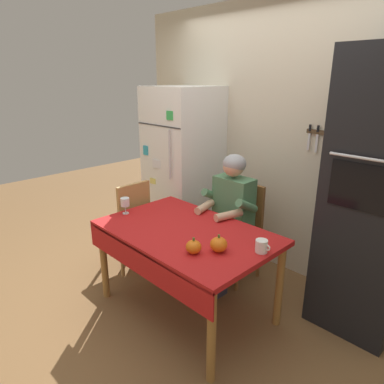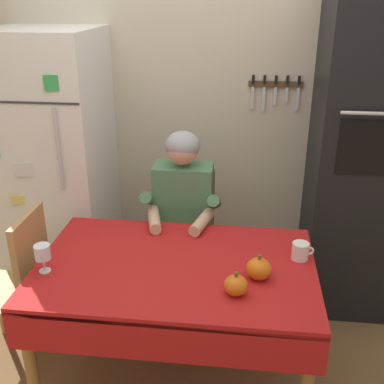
% 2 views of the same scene
% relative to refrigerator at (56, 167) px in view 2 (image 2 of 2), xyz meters
% --- Properties ---
extents(back_wall_assembly, '(3.70, 0.13, 2.60)m').
position_rel_refrigerator_xyz_m(back_wall_assembly, '(1.00, 0.39, 0.40)').
color(back_wall_assembly, beige).
rests_on(back_wall_assembly, ground).
extents(refrigerator, '(0.68, 0.71, 1.80)m').
position_rel_refrigerator_xyz_m(refrigerator, '(0.00, 0.00, 0.00)').
color(refrigerator, white).
rests_on(refrigerator, ground).
extents(wall_oven, '(0.60, 0.64, 2.10)m').
position_rel_refrigerator_xyz_m(wall_oven, '(2.00, 0.04, 0.15)').
color(wall_oven, black).
rests_on(wall_oven, ground).
extents(dining_table, '(1.40, 0.90, 0.74)m').
position_rel_refrigerator_xyz_m(dining_table, '(0.95, -0.88, -0.24)').
color(dining_table, '#9E6B33').
rests_on(dining_table, ground).
extents(chair_behind_person, '(0.40, 0.40, 0.93)m').
position_rel_refrigerator_xyz_m(chair_behind_person, '(0.90, -0.09, -0.39)').
color(chair_behind_person, brown).
rests_on(chair_behind_person, ground).
extents(seated_person, '(0.47, 0.55, 1.25)m').
position_rel_refrigerator_xyz_m(seated_person, '(0.90, -0.28, -0.16)').
color(seated_person, '#38384C').
rests_on(seated_person, ground).
extents(chair_left_side, '(0.40, 0.40, 0.93)m').
position_rel_refrigerator_xyz_m(chair_left_side, '(0.05, -0.79, -0.39)').
color(chair_left_side, tan).
rests_on(chair_left_side, ground).
extents(coffee_mug, '(0.11, 0.09, 0.09)m').
position_rel_refrigerator_xyz_m(coffee_mug, '(1.58, -0.74, -0.11)').
color(coffee_mug, white).
rests_on(coffee_mug, dining_table).
extents(wine_glass, '(0.08, 0.08, 0.15)m').
position_rel_refrigerator_xyz_m(wine_glass, '(0.32, -1.00, -0.06)').
color(wine_glass, white).
rests_on(wine_glass, dining_table).
extents(pumpkin_large, '(0.11, 0.11, 0.12)m').
position_rel_refrigerator_xyz_m(pumpkin_large, '(1.26, -1.08, -0.11)').
color(pumpkin_large, orange).
rests_on(pumpkin_large, dining_table).
extents(pumpkin_medium, '(0.12, 0.12, 0.13)m').
position_rel_refrigerator_xyz_m(pumpkin_medium, '(1.36, -0.94, -0.11)').
color(pumpkin_medium, orange).
rests_on(pumpkin_medium, dining_table).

